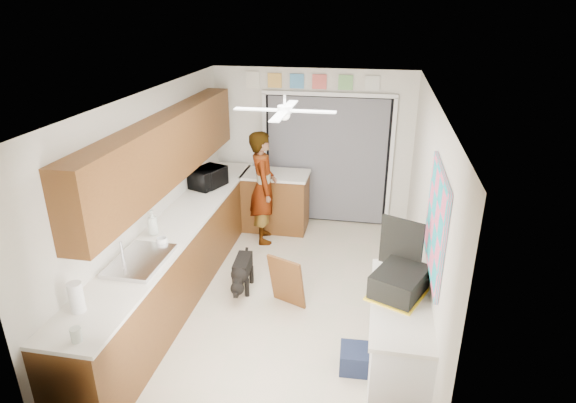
{
  "coord_description": "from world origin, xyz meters",
  "views": [
    {
      "loc": [
        1.01,
        -4.98,
        3.42
      ],
      "look_at": [
        0.0,
        0.4,
        1.15
      ],
      "focal_mm": 30.0,
      "sensor_mm": 36.0,
      "label": 1
    }
  ],
  "objects_px": {
    "microwave": "(208,178)",
    "navy_crate": "(359,359)",
    "soap_bottle": "(153,222)",
    "man": "(263,188)",
    "dog": "(243,272)",
    "suitcase": "(400,282)",
    "cup": "(162,242)",
    "paper_towel_roll": "(76,297)"
  },
  "relations": [
    {
      "from": "microwave",
      "to": "navy_crate",
      "type": "distance_m",
      "value": 3.42
    },
    {
      "from": "soap_bottle",
      "to": "man",
      "type": "height_order",
      "value": "man"
    },
    {
      "from": "dog",
      "to": "suitcase",
      "type": "bearing_deg",
      "value": -37.44
    },
    {
      "from": "suitcase",
      "to": "soap_bottle",
      "type": "bearing_deg",
      "value": -170.27
    },
    {
      "from": "navy_crate",
      "to": "man",
      "type": "height_order",
      "value": "man"
    },
    {
      "from": "microwave",
      "to": "cup",
      "type": "relative_size",
      "value": 4.16
    },
    {
      "from": "navy_crate",
      "to": "dog",
      "type": "height_order",
      "value": "dog"
    },
    {
      "from": "suitcase",
      "to": "man",
      "type": "relative_size",
      "value": 0.31
    },
    {
      "from": "man",
      "to": "paper_towel_roll",
      "type": "bearing_deg",
      "value": 150.03
    },
    {
      "from": "soap_bottle",
      "to": "man",
      "type": "xyz_separation_m",
      "value": [
        0.84,
        1.91,
        -0.23
      ]
    },
    {
      "from": "paper_towel_roll",
      "to": "soap_bottle",
      "type": "bearing_deg",
      "value": 90.51
    },
    {
      "from": "microwave",
      "to": "soap_bottle",
      "type": "bearing_deg",
      "value": -162.85
    },
    {
      "from": "paper_towel_roll",
      "to": "man",
      "type": "relative_size",
      "value": 0.16
    },
    {
      "from": "microwave",
      "to": "cup",
      "type": "distance_m",
      "value": 1.85
    },
    {
      "from": "man",
      "to": "dog",
      "type": "height_order",
      "value": "man"
    },
    {
      "from": "microwave",
      "to": "man",
      "type": "bearing_deg",
      "value": -46.31
    },
    {
      "from": "soap_bottle",
      "to": "navy_crate",
      "type": "bearing_deg",
      "value": -16.24
    },
    {
      "from": "cup",
      "to": "suitcase",
      "type": "xyz_separation_m",
      "value": [
        2.54,
        -0.47,
        0.07
      ]
    },
    {
      "from": "cup",
      "to": "soap_bottle",
      "type": "bearing_deg",
      "value": 131.12
    },
    {
      "from": "navy_crate",
      "to": "paper_towel_roll",
      "type": "bearing_deg",
      "value": -161.53
    },
    {
      "from": "cup",
      "to": "suitcase",
      "type": "bearing_deg",
      "value": -10.43
    },
    {
      "from": "navy_crate",
      "to": "dog",
      "type": "distance_m",
      "value": 1.95
    },
    {
      "from": "microwave",
      "to": "man",
      "type": "distance_m",
      "value": 0.83
    },
    {
      "from": "soap_bottle",
      "to": "dog",
      "type": "xyz_separation_m",
      "value": [
        0.9,
        0.49,
        -0.85
      ]
    },
    {
      "from": "paper_towel_roll",
      "to": "navy_crate",
      "type": "distance_m",
      "value": 2.73
    },
    {
      "from": "suitcase",
      "to": "dog",
      "type": "height_order",
      "value": "suitcase"
    },
    {
      "from": "soap_bottle",
      "to": "suitcase",
      "type": "distance_m",
      "value": 2.85
    },
    {
      "from": "suitcase",
      "to": "navy_crate",
      "type": "distance_m",
      "value": 0.99
    },
    {
      "from": "soap_bottle",
      "to": "dog",
      "type": "height_order",
      "value": "soap_bottle"
    },
    {
      "from": "paper_towel_roll",
      "to": "man",
      "type": "xyz_separation_m",
      "value": [
        0.83,
        3.43,
        -0.22
      ]
    },
    {
      "from": "man",
      "to": "dog",
      "type": "bearing_deg",
      "value": 166.02
    },
    {
      "from": "paper_towel_roll",
      "to": "dog",
      "type": "relative_size",
      "value": 0.44
    },
    {
      "from": "microwave",
      "to": "cup",
      "type": "xyz_separation_m",
      "value": [
        0.12,
        -1.85,
        -0.09
      ]
    },
    {
      "from": "microwave",
      "to": "dog",
      "type": "xyz_separation_m",
      "value": [
        0.8,
        -1.11,
        -0.83
      ]
    },
    {
      "from": "cup",
      "to": "navy_crate",
      "type": "bearing_deg",
      "value": -11.75
    },
    {
      "from": "paper_towel_roll",
      "to": "microwave",
      "type": "bearing_deg",
      "value": 88.38
    },
    {
      "from": "paper_towel_roll",
      "to": "cup",
      "type": "bearing_deg",
      "value": 80.92
    },
    {
      "from": "dog",
      "to": "microwave",
      "type": "bearing_deg",
      "value": 121.47
    },
    {
      "from": "soap_bottle",
      "to": "suitcase",
      "type": "bearing_deg",
      "value": -14.55
    },
    {
      "from": "microwave",
      "to": "soap_bottle",
      "type": "relative_size",
      "value": 1.69
    },
    {
      "from": "microwave",
      "to": "paper_towel_roll",
      "type": "relative_size",
      "value": 1.85
    },
    {
      "from": "soap_bottle",
      "to": "navy_crate",
      "type": "relative_size",
      "value": 0.8
    }
  ]
}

